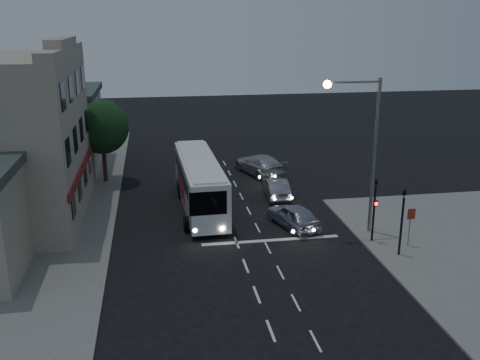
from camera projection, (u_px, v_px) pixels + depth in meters
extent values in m
plane|color=black|center=(242.00, 258.00, 28.51)|extent=(120.00, 120.00, 0.00)
cube|color=slate|center=(21.00, 217.00, 34.03)|extent=(12.00, 50.00, 0.12)
cube|color=silver|center=(271.00, 331.00, 21.91)|extent=(0.12, 1.60, 0.01)
cube|color=silver|center=(257.00, 295.00, 24.74)|extent=(0.12, 1.60, 0.01)
cube|color=silver|center=(246.00, 266.00, 27.57)|extent=(0.12, 1.60, 0.01)
cube|color=silver|center=(237.00, 243.00, 30.40)|extent=(0.12, 1.60, 0.01)
cube|color=silver|center=(229.00, 223.00, 33.23)|extent=(0.12, 1.60, 0.01)
cube|color=silver|center=(223.00, 207.00, 36.05)|extent=(0.12, 1.60, 0.01)
cube|color=silver|center=(217.00, 193.00, 38.88)|extent=(0.12, 1.60, 0.01)
cube|color=silver|center=(213.00, 181.00, 41.71)|extent=(0.12, 1.60, 0.01)
cube|color=silver|center=(209.00, 170.00, 44.54)|extent=(0.12, 1.60, 0.01)
cube|color=silver|center=(315.00, 341.00, 21.22)|extent=(0.10, 1.50, 0.01)
cube|color=silver|center=(296.00, 303.00, 24.04)|extent=(0.10, 1.50, 0.01)
cube|color=silver|center=(280.00, 272.00, 26.87)|extent=(0.10, 1.50, 0.01)
cube|color=silver|center=(268.00, 248.00, 29.70)|extent=(0.10, 1.50, 0.01)
cube|color=silver|center=(257.00, 228.00, 32.53)|extent=(0.10, 1.50, 0.01)
cube|color=silver|center=(249.00, 211.00, 35.36)|extent=(0.10, 1.50, 0.01)
cube|color=silver|center=(241.00, 196.00, 38.19)|extent=(0.10, 1.50, 0.01)
cube|color=silver|center=(235.00, 184.00, 41.02)|extent=(0.10, 1.50, 0.01)
cube|color=silver|center=(229.00, 173.00, 43.84)|extent=(0.10, 1.50, 0.01)
cube|color=silver|center=(224.00, 163.00, 46.67)|extent=(0.10, 1.50, 0.01)
cube|color=silver|center=(271.00, 240.00, 30.71)|extent=(8.00, 0.35, 0.01)
cube|color=white|center=(199.00, 182.00, 35.36)|extent=(2.68, 11.18, 2.96)
cube|color=white|center=(199.00, 160.00, 34.91)|extent=(2.29, 10.80, 0.17)
cube|color=black|center=(208.00, 203.00, 30.03)|extent=(2.13, 0.18, 1.39)
cube|color=black|center=(216.00, 171.00, 35.80)|extent=(0.34, 9.26, 0.83)
cube|color=black|center=(181.00, 172.00, 35.44)|extent=(0.34, 9.26, 0.83)
cube|color=#A41B3A|center=(216.00, 183.00, 36.54)|extent=(0.19, 5.09, 1.30)
cube|color=#A41B3A|center=(181.00, 185.00, 36.18)|extent=(0.19, 5.09, 1.30)
cylinder|color=black|center=(187.00, 224.00, 31.91)|extent=(0.35, 0.94, 0.93)
cylinder|color=black|center=(225.00, 221.00, 32.27)|extent=(0.35, 0.94, 0.93)
cylinder|color=black|center=(181.00, 191.00, 37.76)|extent=(0.35, 0.94, 0.93)
cylinder|color=black|center=(213.00, 190.00, 38.12)|extent=(0.35, 0.94, 0.93)
cylinder|color=black|center=(179.00, 185.00, 39.25)|extent=(0.35, 0.94, 0.93)
cylinder|color=black|center=(211.00, 183.00, 39.60)|extent=(0.35, 0.94, 0.93)
cylinder|color=#FFF2CC|center=(195.00, 230.00, 30.31)|extent=(0.24, 0.05, 0.24)
cylinder|color=#FFF2CC|center=(222.00, 229.00, 30.55)|extent=(0.24, 0.05, 0.24)
imported|color=#A2A7B7|center=(293.00, 216.00, 32.47)|extent=(2.94, 4.58, 1.45)
imported|color=gray|center=(276.00, 188.00, 37.79)|extent=(1.69, 4.27, 1.38)
imported|color=#B6B6B6|center=(260.00, 164.00, 43.30)|extent=(3.93, 5.98, 1.61)
cylinder|color=black|center=(374.00, 214.00, 29.93)|extent=(0.12, 0.12, 3.20)
imported|color=black|center=(376.00, 179.00, 29.33)|extent=(0.15, 0.18, 0.90)
cube|color=black|center=(376.00, 203.00, 29.56)|extent=(0.25, 0.12, 0.30)
cube|color=#FF0C0C|center=(376.00, 204.00, 29.49)|extent=(0.16, 0.02, 0.18)
cylinder|color=black|center=(401.00, 227.00, 28.16)|extent=(0.12, 0.12, 3.20)
imported|color=black|center=(405.00, 190.00, 27.55)|extent=(0.18, 0.15, 0.90)
cylinder|color=slate|center=(409.00, 229.00, 29.43)|extent=(0.06, 0.06, 2.00)
cube|color=maroon|center=(411.00, 214.00, 29.10)|extent=(0.45, 0.03, 0.60)
cylinder|color=slate|center=(374.00, 157.00, 30.46)|extent=(0.20, 0.20, 9.00)
cylinder|color=slate|center=(354.00, 82.00, 28.96)|extent=(3.00, 0.12, 0.12)
sphere|color=#FFBF59|center=(327.00, 84.00, 28.75)|extent=(0.44, 0.44, 0.44)
cube|color=tan|center=(62.00, 51.00, 31.52)|extent=(1.00, 12.00, 0.50)
cube|color=tan|center=(61.00, 42.00, 31.38)|extent=(1.00, 6.00, 0.50)
cube|color=maroon|center=(82.00, 168.00, 33.75)|extent=(0.15, 12.00, 0.50)
cube|color=black|center=(73.00, 204.00, 29.74)|extent=(0.06, 1.30, 1.50)
cube|color=black|center=(80.00, 188.00, 32.57)|extent=(0.06, 1.30, 1.50)
cube|color=black|center=(85.00, 174.00, 35.40)|extent=(0.06, 1.30, 1.50)
cube|color=black|center=(90.00, 162.00, 38.23)|extent=(0.06, 1.30, 1.50)
cube|color=black|center=(68.00, 152.00, 28.85)|extent=(0.06, 1.30, 1.50)
cube|color=black|center=(75.00, 140.00, 31.68)|extent=(0.06, 1.30, 1.50)
cube|color=black|center=(81.00, 129.00, 34.51)|extent=(0.06, 1.30, 1.50)
cube|color=black|center=(86.00, 121.00, 37.34)|extent=(0.06, 1.30, 1.50)
cube|color=black|center=(63.00, 96.00, 27.97)|extent=(0.06, 1.30, 1.50)
cube|color=black|center=(71.00, 89.00, 30.80)|extent=(0.06, 1.30, 1.50)
cube|color=black|center=(77.00, 83.00, 33.63)|extent=(0.06, 1.30, 1.50)
cube|color=black|center=(83.00, 77.00, 36.45)|extent=(0.06, 1.30, 1.50)
cube|color=tan|center=(43.00, 132.00, 44.36)|extent=(9.00, 9.00, 6.00)
cube|color=#37433F|center=(38.00, 93.00, 43.40)|extent=(9.40, 9.40, 0.50)
cylinder|color=black|center=(105.00, 163.00, 40.94)|extent=(0.32, 0.32, 2.80)
sphere|color=black|center=(102.00, 127.00, 40.11)|extent=(4.00, 4.00, 4.00)
sphere|color=#26612B|center=(105.00, 117.00, 40.50)|extent=(2.60, 2.60, 2.60)
sphere|color=black|center=(97.00, 124.00, 39.38)|extent=(2.40, 2.40, 2.40)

